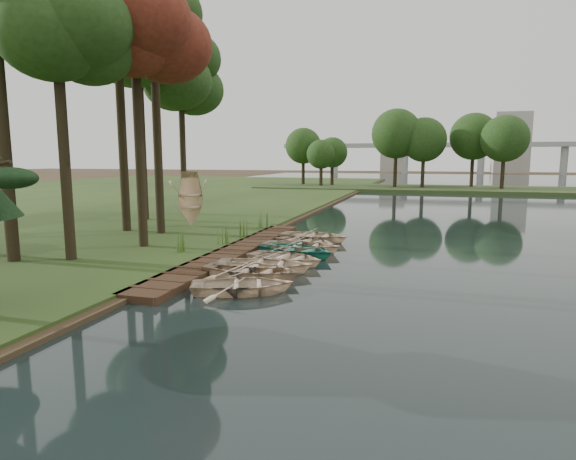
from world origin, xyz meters
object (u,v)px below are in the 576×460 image
(rowboat_0, at_px, (242,283))
(rowboat_2, at_px, (264,263))
(boardwalk, at_px, (234,252))
(rowboat_1, at_px, (252,268))
(stored_rowboat, at_px, (190,220))

(rowboat_0, bearing_deg, rowboat_2, -15.96)
(rowboat_0, xyz_separation_m, rowboat_2, (-0.27, 2.89, 0.04))
(boardwalk, distance_m, rowboat_0, 6.53)
(boardwalk, height_order, rowboat_0, rowboat_0)
(rowboat_1, distance_m, rowboat_2, 0.96)
(rowboat_1, xyz_separation_m, stored_rowboat, (-8.01, 10.37, 0.21))
(rowboat_1, bearing_deg, boardwalk, 37.09)
(rowboat_2, bearing_deg, boardwalk, 31.75)
(boardwalk, relative_size, rowboat_1, 4.20)
(rowboat_1, relative_size, stored_rowboat, 1.12)
(stored_rowboat, bearing_deg, rowboat_1, -97.72)
(boardwalk, bearing_deg, rowboat_1, -58.94)
(rowboat_0, xyz_separation_m, stored_rowboat, (-8.40, 12.31, 0.25))
(rowboat_2, height_order, stored_rowboat, stored_rowboat)
(rowboat_2, bearing_deg, rowboat_1, 164.02)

